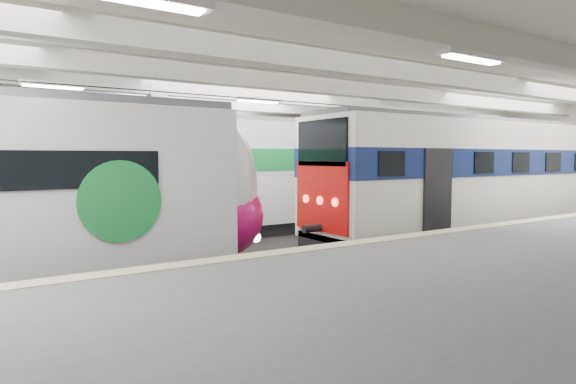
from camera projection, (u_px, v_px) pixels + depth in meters
station_hall at (329, 152)px, 12.52m from camera, size 36.00×24.00×5.75m
older_rer at (465, 176)px, 18.32m from camera, size 13.83×3.05×4.55m
far_train at (137, 177)px, 17.04m from camera, size 14.70×3.09×4.66m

